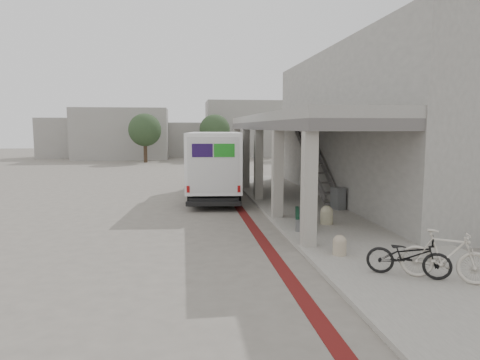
{
  "coord_description": "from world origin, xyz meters",
  "views": [
    {
      "loc": [
        -1.36,
        -14.87,
        3.42
      ],
      "look_at": [
        0.61,
        -0.18,
        1.6
      ],
      "focal_mm": 32.0,
      "sensor_mm": 36.0,
      "label": 1
    }
  ],
  "objects": [
    {
      "name": "bench",
      "position": [
        2.6,
        -1.1,
        0.46
      ],
      "size": [
        0.94,
        2.07,
        0.48
      ],
      "rotation": [
        0.0,
        0.0,
        -0.26
      ],
      "color": "slate",
      "rests_on": "sidewalk"
    },
    {
      "name": "bicycle_cream",
      "position": [
        4.22,
        -6.61,
        0.68
      ],
      "size": [
        1.84,
        1.46,
        1.12
      ],
      "primitive_type": "imported",
      "rotation": [
        0.0,
        0.0,
        0.99
      ],
      "color": "beige",
      "rests_on": "sidewalk"
    },
    {
      "name": "bike_lane_stripe",
      "position": [
        1.0,
        2.0,
        0.01
      ],
      "size": [
        0.35,
        40.0,
        0.01
      ],
      "primitive_type": "cube",
      "color": "#5D1312",
      "rests_on": "ground"
    },
    {
      "name": "distant_backdrop",
      "position": [
        -2.84,
        35.89,
        2.7
      ],
      "size": [
        28.0,
        10.0,
        6.5
      ],
      "color": "#97958F",
      "rests_on": "ground"
    },
    {
      "name": "bollard_near",
      "position": [
        2.66,
        -4.48,
        0.39
      ],
      "size": [
        0.36,
        0.36,
        0.53
      ],
      "color": "tan",
      "rests_on": "sidewalk"
    },
    {
      "name": "bollard_far",
      "position": [
        3.52,
        -0.95,
        0.44
      ],
      "size": [
        0.43,
        0.43,
        0.64
      ],
      "color": "tan",
      "rests_on": "sidewalk"
    },
    {
      "name": "tree_left",
      "position": [
        -5.0,
        28.0,
        3.18
      ],
      "size": [
        3.2,
        3.2,
        4.8
      ],
      "color": "#38281C",
      "rests_on": "ground"
    },
    {
      "name": "fedex_truck",
      "position": [
        0.19,
        5.82,
        1.7
      ],
      "size": [
        3.0,
        7.68,
        3.2
      ],
      "rotation": [
        0.0,
        0.0,
        -0.09
      ],
      "color": "black",
      "rests_on": "ground"
    },
    {
      "name": "bicycle_black",
      "position": [
        3.58,
        -6.23,
        0.59
      ],
      "size": [
        1.87,
        1.43,
        0.94
      ],
      "primitive_type": "imported",
      "rotation": [
        0.0,
        0.0,
        1.05
      ],
      "color": "black",
      "rests_on": "sidewalk"
    },
    {
      "name": "utility_cabinet",
      "position": [
        4.87,
        1.57,
        0.56
      ],
      "size": [
        0.52,
        0.61,
        0.89
      ],
      "primitive_type": "cube",
      "rotation": [
        0.0,
        0.0,
        0.25
      ],
      "color": "slate",
      "rests_on": "sidewalk"
    },
    {
      "name": "tree_right",
      "position": [
        10.0,
        29.0,
        3.18
      ],
      "size": [
        3.2,
        3.2,
        4.8
      ],
      "color": "#38281C",
      "rests_on": "ground"
    },
    {
      "name": "transit_building",
      "position": [
        6.83,
        4.5,
        3.4
      ],
      "size": [
        7.6,
        17.0,
        7.0
      ],
      "color": "gray",
      "rests_on": "ground"
    },
    {
      "name": "sidewalk",
      "position": [
        4.0,
        0.0,
        0.06
      ],
      "size": [
        4.4,
        28.0,
        0.12
      ],
      "primitive_type": "cube",
      "color": "gray",
      "rests_on": "ground"
    },
    {
      "name": "ground",
      "position": [
        0.0,
        0.0,
        0.0
      ],
      "size": [
        120.0,
        120.0,
        0.0
      ],
      "primitive_type": "plane",
      "color": "#6B645C",
      "rests_on": "ground"
    },
    {
      "name": "tree_mid",
      "position": [
        2.0,
        30.0,
        3.18
      ],
      "size": [
        3.2,
        3.2,
        4.8
      ],
      "color": "#38281C",
      "rests_on": "ground"
    }
  ]
}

